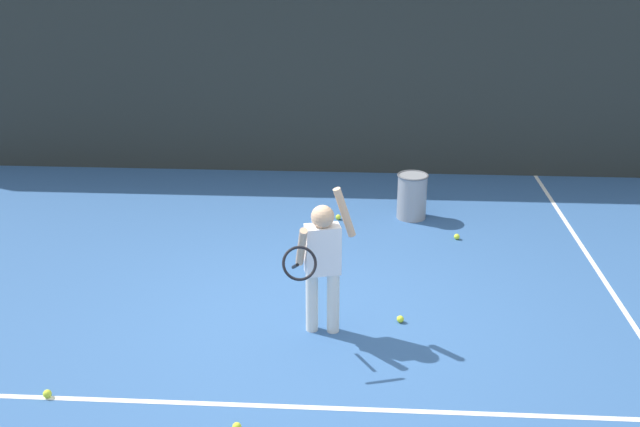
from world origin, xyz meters
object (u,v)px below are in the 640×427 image
at_px(tennis_ball_1, 47,394).
at_px(tennis_ball_2, 457,237).
at_px(tennis_ball_4, 237,427).
at_px(ball_hopper, 412,196).
at_px(tennis_ball_3, 400,319).
at_px(tennis_player, 322,258).
at_px(tennis_ball_5, 338,217).

distance_m(tennis_ball_1, tennis_ball_2, 4.77).
bearing_deg(tennis_ball_4, ball_hopper, 70.45).
bearing_deg(tennis_ball_3, tennis_ball_4, -127.67).
bearing_deg(tennis_player, tennis_ball_1, -166.58).
relative_size(tennis_ball_1, tennis_ball_2, 1.00).
xyz_separation_m(tennis_ball_4, tennis_ball_5, (0.59, 4.06, 0.00)).
bearing_deg(tennis_player, tennis_ball_5, 74.09).
height_order(ball_hopper, tennis_ball_2, ball_hopper).
height_order(tennis_ball_1, tennis_ball_4, same).
xyz_separation_m(tennis_player, tennis_ball_5, (0.05, 2.65, -0.69)).
bearing_deg(tennis_ball_5, tennis_ball_4, -98.22).
distance_m(ball_hopper, tennis_ball_4, 4.45).
relative_size(tennis_ball_1, tennis_ball_3, 1.00).
bearing_deg(tennis_ball_3, tennis_ball_1, -154.75).
relative_size(tennis_ball_3, tennis_ball_5, 1.00).
xyz_separation_m(tennis_ball_2, tennis_ball_3, (-0.73, -1.93, 0.00)).
relative_size(tennis_player, tennis_ball_3, 20.46).
height_order(tennis_player, ball_hopper, tennis_player).
distance_m(tennis_player, tennis_ball_4, 1.66).
height_order(tennis_ball_4, tennis_ball_5, same).
height_order(tennis_player, tennis_ball_1, tennis_player).
bearing_deg(tennis_ball_2, tennis_ball_3, -110.80).
bearing_deg(tennis_ball_1, tennis_ball_3, 25.25).
distance_m(tennis_player, tennis_ball_3, 1.01).
relative_size(tennis_player, tennis_ball_4, 20.46).
relative_size(tennis_player, ball_hopper, 2.40).
xyz_separation_m(tennis_ball_2, tennis_ball_4, (-1.98, -3.54, 0.00)).
bearing_deg(tennis_ball_3, tennis_ball_5, 105.09).
bearing_deg(tennis_ball_1, tennis_ball_2, 42.70).
distance_m(tennis_ball_3, tennis_ball_4, 2.04).
bearing_deg(tennis_player, tennis_ball_4, -125.49).
height_order(tennis_ball_1, tennis_ball_5, same).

